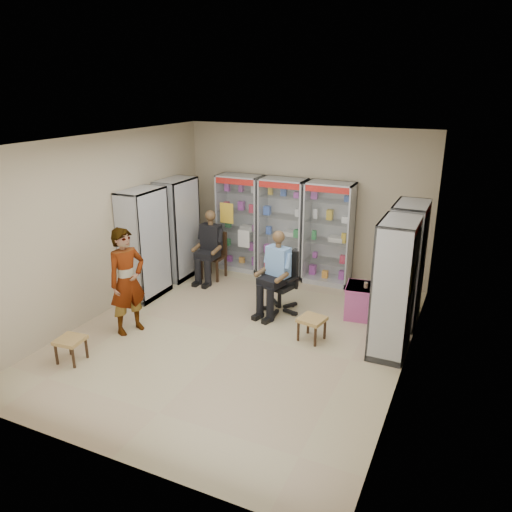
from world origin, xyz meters
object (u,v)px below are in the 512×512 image
at_px(cabinet_back_left, 240,223).
at_px(cabinet_back_mid, 283,228).
at_px(cabinet_left_far, 178,229).
at_px(cabinet_right_far, 406,264).
at_px(woven_stool_b, 71,350).
at_px(cabinet_back_right, 328,234).
at_px(wooden_chair, 213,256).
at_px(woven_stool_a, 312,329).
at_px(cabinet_right_near, 394,288).
at_px(pink_trunk, 364,301).
at_px(standing_man, 127,281).
at_px(cabinet_left_near, 144,244).
at_px(office_chair, 280,282).
at_px(seated_shopkeeper, 279,275).

bearing_deg(cabinet_back_left, cabinet_back_mid, 0.00).
xyz_separation_m(cabinet_back_mid, cabinet_left_far, (-1.88, -0.93, 0.00)).
relative_size(cabinet_right_far, woven_stool_b, 5.57).
height_order(cabinet_back_right, cabinet_right_far, same).
relative_size(wooden_chair, woven_stool_a, 2.53).
bearing_deg(cabinet_right_near, woven_stool_b, 118.22).
xyz_separation_m(pink_trunk, standing_man, (-3.25, -2.05, 0.58)).
bearing_deg(cabinet_right_near, cabinet_left_near, 87.43).
height_order(wooden_chair, pink_trunk, wooden_chair).
xyz_separation_m(cabinet_back_right, woven_stool_a, (0.49, -2.38, -0.81)).
distance_m(cabinet_left_near, office_chair, 2.55).
xyz_separation_m(cabinet_right_far, pink_trunk, (-0.61, -0.12, -0.72)).
bearing_deg(cabinet_right_far, cabinet_right_near, -180.00).
bearing_deg(seated_shopkeeper, cabinet_left_near, -156.99).
relative_size(cabinet_back_left, cabinet_left_far, 1.00).
distance_m(cabinet_left_far, office_chair, 2.61).
bearing_deg(cabinet_back_mid, cabinet_back_right, 0.00).
bearing_deg(cabinet_left_near, cabinet_left_far, 180.00).
bearing_deg(office_chair, woven_stool_a, -27.27).
bearing_deg(cabinet_right_far, office_chair, 104.00).
bearing_deg(cabinet_back_left, seated_shopkeeper, -47.23).
bearing_deg(office_chair, seated_shopkeeper, -75.17).
relative_size(cabinet_back_right, cabinet_right_near, 1.00).
relative_size(cabinet_right_near, seated_shopkeeper, 1.46).
distance_m(cabinet_back_right, cabinet_right_far, 1.98).
xyz_separation_m(cabinet_right_far, seated_shopkeeper, (-1.98, -0.54, -0.31)).
relative_size(cabinet_left_far, cabinet_left_near, 1.00).
height_order(cabinet_left_near, pink_trunk, cabinet_left_near).
distance_m(wooden_chair, seated_shopkeeper, 2.04).
relative_size(cabinet_back_right, woven_stool_b, 5.57).
distance_m(cabinet_left_far, standing_man, 2.45).
bearing_deg(cabinet_back_right, cabinet_right_far, -34.73).
relative_size(cabinet_back_left, standing_man, 1.17).
xyz_separation_m(cabinet_left_near, woven_stool_b, (0.42, -2.37, -0.82)).
bearing_deg(wooden_chair, office_chair, -26.43).
bearing_deg(cabinet_right_near, wooden_chair, 68.36).
bearing_deg(woven_stool_b, standing_man, 80.76).
relative_size(cabinet_back_mid, woven_stool_a, 5.39).
bearing_deg(office_chair, cabinet_right_near, -2.17).
bearing_deg(cabinet_right_far, pink_trunk, 100.82).
distance_m(seated_shopkeeper, woven_stool_a, 1.21).
relative_size(cabinet_back_mid, wooden_chair, 2.13).
xyz_separation_m(cabinet_right_far, office_chair, (-1.98, -0.49, -0.46)).
height_order(cabinet_back_mid, pink_trunk, cabinet_back_mid).
bearing_deg(office_chair, wooden_chair, 168.40).
bearing_deg(wooden_chair, cabinet_left_near, -117.61).
xyz_separation_m(seated_shopkeeper, standing_man, (-1.88, -1.62, 0.17)).
bearing_deg(woven_stool_b, cabinet_left_far, 96.95).
bearing_deg(cabinet_left_far, standing_man, 14.27).
distance_m(cabinet_back_left, seated_shopkeeper, 2.30).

